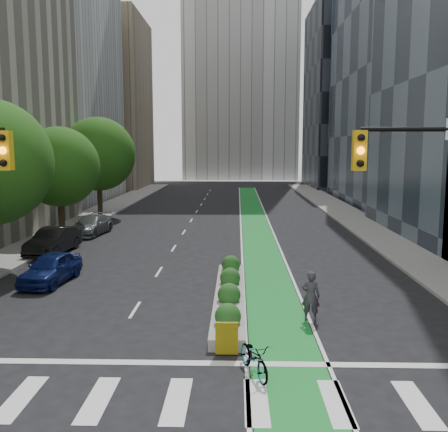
# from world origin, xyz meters

# --- Properties ---
(ground) EXTENTS (160.00, 160.00, 0.00)m
(ground) POSITION_xyz_m (0.00, 0.00, 0.00)
(ground) COLOR black
(ground) RESTS_ON ground
(sidewalk_left) EXTENTS (3.60, 90.00, 0.15)m
(sidewalk_left) POSITION_xyz_m (-11.80, 25.00, 0.07)
(sidewalk_left) COLOR gray
(sidewalk_left) RESTS_ON ground
(sidewalk_right) EXTENTS (3.60, 90.00, 0.15)m
(sidewalk_right) POSITION_xyz_m (11.80, 25.00, 0.07)
(sidewalk_right) COLOR gray
(sidewalk_right) RESTS_ON ground
(bike_lane_paint) EXTENTS (2.20, 70.00, 0.01)m
(bike_lane_paint) POSITION_xyz_m (3.00, 30.00, 0.01)
(bike_lane_paint) COLOR #17822C
(bike_lane_paint) RESTS_ON ground
(building_tan_far) EXTENTS (14.00, 16.00, 26.00)m
(building_tan_far) POSITION_xyz_m (-20.00, 66.00, 13.00)
(building_tan_far) COLOR tan
(building_tan_far) RESTS_ON ground
(building_glass_far) EXTENTS (14.00, 24.00, 42.00)m
(building_glass_far) POSITION_xyz_m (21.00, 45.00, 21.00)
(building_glass_far) COLOR #19212D
(building_glass_far) RESTS_ON ground
(building_dark_end) EXTENTS (14.00, 18.00, 28.00)m
(building_dark_end) POSITION_xyz_m (20.00, 68.00, 14.00)
(building_dark_end) COLOR black
(building_dark_end) RESTS_ON ground
(building_distant) EXTENTS (22.00, 16.00, 70.00)m
(building_distant) POSITION_xyz_m (2.00, 90.00, 35.00)
(building_distant) COLOR silver
(building_distant) RESTS_ON ground
(tree_midfar) EXTENTS (5.60, 5.60, 7.76)m
(tree_midfar) POSITION_xyz_m (-11.00, 22.00, 4.95)
(tree_midfar) COLOR black
(tree_midfar) RESTS_ON ground
(tree_far) EXTENTS (6.60, 6.60, 9.00)m
(tree_far) POSITION_xyz_m (-11.00, 32.00, 5.69)
(tree_far) COLOR black
(tree_far) RESTS_ON ground
(median_planter) EXTENTS (1.20, 10.26, 1.10)m
(median_planter) POSITION_xyz_m (1.20, 7.04, 0.37)
(median_planter) COLOR gray
(median_planter) RESTS_ON ground
(bicycle) EXTENTS (1.28, 2.03, 1.01)m
(bicycle) POSITION_xyz_m (2.00, 0.54, 0.50)
(bicycle) COLOR gray
(bicycle) RESTS_ON ground
(cyclist) EXTENTS (0.77, 0.59, 1.87)m
(cyclist) POSITION_xyz_m (4.20, 4.94, 0.94)
(cyclist) COLOR #332E38
(cyclist) RESTS_ON ground
(parked_car_left_near) EXTENTS (2.08, 4.31, 1.42)m
(parked_car_left_near) POSITION_xyz_m (-7.23, 9.81, 0.71)
(parked_car_left_near) COLOR #0D1851
(parked_car_left_near) RESTS_ON ground
(parked_car_left_mid) EXTENTS (2.12, 4.83, 1.54)m
(parked_car_left_mid) POSITION_xyz_m (-9.50, 16.29, 0.77)
(parked_car_left_mid) COLOR black
(parked_car_left_mid) RESTS_ON ground
(parked_car_left_far) EXTENTS (2.53, 5.04, 1.41)m
(parked_car_left_far) POSITION_xyz_m (-9.14, 22.76, 0.70)
(parked_car_left_far) COLOR #5A5C5F
(parked_car_left_far) RESTS_ON ground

